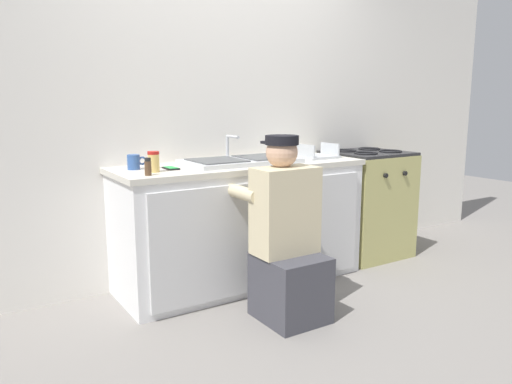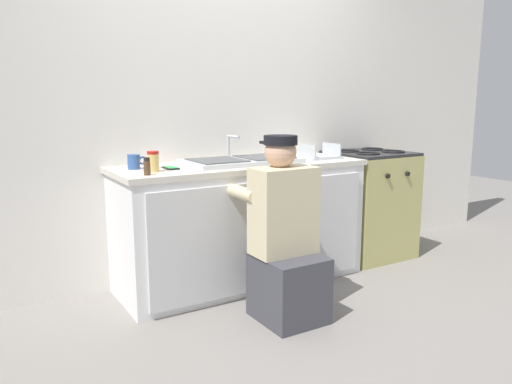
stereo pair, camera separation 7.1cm
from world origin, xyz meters
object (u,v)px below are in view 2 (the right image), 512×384
Objects in this scene: spice_bottle_red at (154,160)px; coffee_mug at (134,162)px; plumber_person at (285,244)px; stove_range at (368,204)px; dish_rack_tray at (319,155)px; cell_phone at (171,168)px; condiment_jar at (153,161)px; spice_bottle_pepper at (147,167)px; sink_double_basin at (241,161)px.

spice_bottle_red reaches higher than coffee_mug.
stove_range is at bearing 26.90° from plumber_person.
dish_rack_tray is 1.40m from coffee_mug.
plumber_person is 0.90m from cell_phone.
spice_bottle_red is (-1.84, 0.08, 0.48)m from stove_range.
condiment_jar is 0.91× the size of cell_phone.
plumber_person reaches higher than dish_rack_tray.
spice_bottle_red is 0.75× the size of cell_phone.
cell_phone is at bearing 26.36° from condiment_jar.
dish_rack_tray is 1.42m from spice_bottle_pepper.
condiment_jar is at bearing -172.78° from sink_double_basin.
spice_bottle_pepper is (-0.75, -0.20, 0.03)m from sink_double_basin.
sink_double_basin is 5.71× the size of cell_phone.
plumber_person reaches higher than condiment_jar.
stove_range is 1.90m from spice_bottle_red.
condiment_jar reaches higher than cell_phone.
spice_bottle_pepper is at bearing -124.72° from condiment_jar.
sink_double_basin reaches higher than coffee_mug.
plumber_person reaches higher than stove_range.
plumber_person is 7.89× the size of cell_phone.
spice_bottle_red is 0.82× the size of condiment_jar.
spice_bottle_pepper is (-0.14, -0.28, 0.00)m from spice_bottle_red.
stove_range is 8.56× the size of spice_bottle_pepper.
condiment_jar is at bearing -70.94° from coffee_mug.
plumber_person reaches higher than coffee_mug.
sink_double_basin is 7.62× the size of spice_bottle_pepper.
sink_double_basin is 0.74m from coffee_mug.
spice_bottle_red is 0.13m from coffee_mug.
spice_bottle_pepper is at bearing -93.46° from coffee_mug.
sink_double_basin is 0.53m from cell_phone.
coffee_mug is (-1.39, 0.15, 0.02)m from dish_rack_tray.
coffee_mug is (-0.12, 0.02, -0.00)m from spice_bottle_red.
spice_bottle_pepper is at bearing -173.90° from dish_rack_tray.
cell_phone is (-1.19, 0.04, -0.02)m from dish_rack_tray.
dish_rack_tray is (0.66, -0.05, 0.01)m from sink_double_basin.
spice_bottle_red is (-0.53, 0.74, 0.46)m from plumber_person.
spice_bottle_pepper is 0.29m from cell_phone.
plumber_person is at bearing -140.02° from dish_rack_tray.
sink_double_basin is 7.62× the size of spice_bottle_red.
sink_double_basin is 0.78m from spice_bottle_pepper.
spice_bottle_pepper is (-1.98, -0.20, 0.48)m from stove_range.
plumber_person reaches higher than spice_bottle_red.
cell_phone is (0.20, -0.11, -0.04)m from coffee_mug.
stove_range is 3.21× the size of dish_rack_tray.
cell_phone is (-0.45, 0.65, 0.42)m from plumber_person.
coffee_mug is (-0.74, 0.10, 0.03)m from sink_double_basin.
sink_double_basin reaches higher than stove_range.
plumber_person is 8.76× the size of coffee_mug.
stove_range is 2.02m from coffee_mug.
dish_rack_tray is at bearing 6.10° from spice_bottle_pepper.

